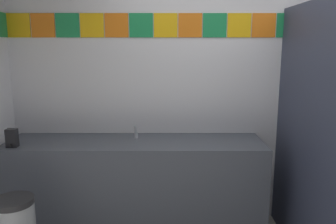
% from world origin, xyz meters
% --- Properties ---
extents(wall_back, '(4.39, 0.09, 2.69)m').
position_xyz_m(wall_back, '(0.00, 1.49, 1.35)').
color(wall_back, silver).
rests_on(wall_back, ground_plane).
extents(vanity_counter, '(2.35, 0.59, 0.90)m').
position_xyz_m(vanity_counter, '(-0.97, 1.16, 0.45)').
color(vanity_counter, '#4C515B').
rests_on(vanity_counter, ground_plane).
extents(faucet_center, '(0.04, 0.10, 0.14)m').
position_xyz_m(faucet_center, '(-0.97, 1.25, 0.95)').
color(faucet_center, silver).
rests_on(faucet_center, vanity_counter).
extents(soap_dispenser, '(0.09, 0.09, 0.16)m').
position_xyz_m(soap_dispenser, '(-2.02, 0.98, 0.98)').
color(soap_dispenser, black).
rests_on(soap_dispenser, vanity_counter).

